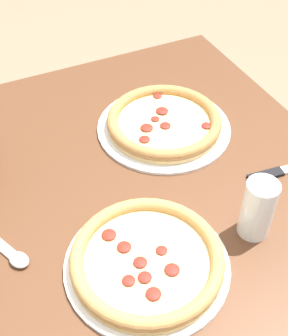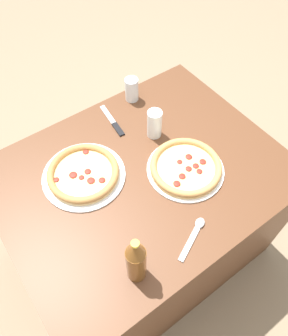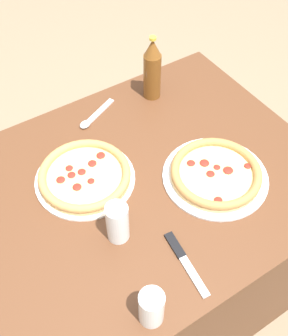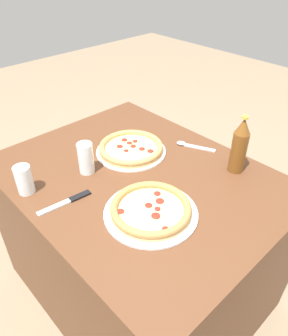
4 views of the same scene
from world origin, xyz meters
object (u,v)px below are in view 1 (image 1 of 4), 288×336
(pizza_veggie, at_px, (164,123))
(knife, at_px, (286,170))
(spoon, at_px, (6,250))
(pizza_salami, at_px, (147,260))
(glass_orange_juice, at_px, (258,210))

(pizza_veggie, xyz_separation_m, knife, (0.26, 0.18, -0.02))
(pizza_veggie, relative_size, spoon, 1.88)
(pizza_veggie, distance_m, pizza_salami, 0.41)
(knife, bearing_deg, spoon, -94.82)
(pizza_veggie, bearing_deg, glass_orange_juice, 2.39)
(glass_orange_juice, xyz_separation_m, knife, (-0.11, 0.17, -0.06))
(glass_orange_juice, height_order, spoon, glass_orange_juice)
(pizza_veggie, bearing_deg, spoon, -65.71)
(glass_orange_juice, bearing_deg, pizza_salami, -93.51)
(glass_orange_juice, height_order, knife, glass_orange_juice)
(pizza_veggie, height_order, knife, pizza_veggie)
(knife, height_order, spoon, spoon)
(knife, relative_size, spoon, 1.19)
(pizza_veggie, distance_m, spoon, 0.49)
(pizza_veggie, bearing_deg, pizza_salami, -31.64)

